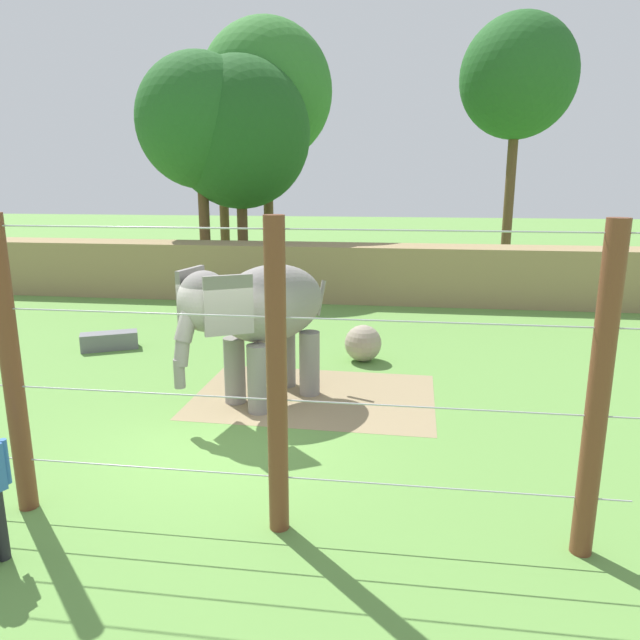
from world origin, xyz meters
name	(u,v)px	position (x,y,z in m)	size (l,w,h in m)	color
ground_plane	(219,442)	(0.00, 0.00, 0.00)	(120.00, 120.00, 0.00)	#609342
dirt_patch	(314,396)	(1.28, 2.34, 0.00)	(4.81, 3.29, 0.01)	#937F5B
embankment_wall	(319,272)	(0.00, 12.16, 1.00)	(36.00, 1.80, 2.00)	#997F56
elephant	(260,312)	(0.30, 1.90, 1.82)	(2.86, 3.27, 2.75)	gray
enrichment_ball	(363,343)	(2.09, 4.85, 0.44)	(0.89, 0.89, 0.89)	gray
cable_fence	(148,375)	(-0.10, -2.30, 1.96)	(11.31, 0.25, 3.91)	brown
feed_trough	(109,341)	(-4.47, 4.96, 0.22)	(1.48, 1.07, 0.44)	slate
tree_far_left	(266,92)	(-3.17, 17.93, 7.98)	(5.78, 5.78, 11.04)	brown
tree_left_of_centre	(200,122)	(-5.13, 14.70, 6.48)	(4.99, 4.99, 9.12)	brown
tree_behind_wall	(240,134)	(-3.73, 15.46, 6.06)	(5.73, 5.73, 9.09)	brown
tree_right_of_centre	(220,110)	(-5.47, 18.60, 7.36)	(4.28, 4.28, 9.66)	brown
tree_far_right	(518,78)	(7.74, 19.70, 8.60)	(5.05, 5.05, 11.30)	brown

